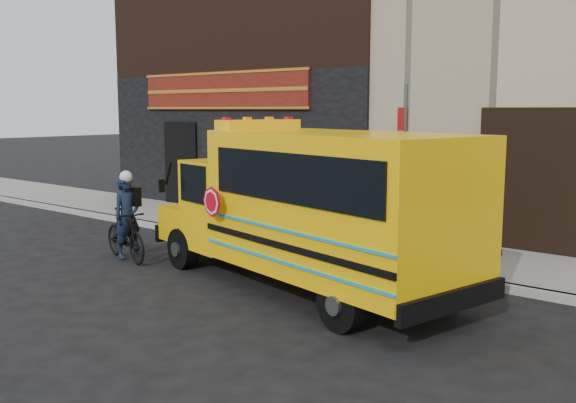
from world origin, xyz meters
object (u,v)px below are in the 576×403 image
(sign_pole, at_px, (404,168))
(bicycle, at_px, (125,235))
(school_bus, at_px, (313,205))
(cyclist, at_px, (127,219))

(sign_pole, bearing_deg, bicycle, -144.68)
(school_bus, bearing_deg, sign_pole, 85.50)
(school_bus, relative_size, cyclist, 4.24)
(school_bus, distance_m, bicycle, 4.56)
(sign_pole, bearing_deg, cyclist, -145.70)
(sign_pole, relative_size, bicycle, 2.00)
(bicycle, bearing_deg, school_bus, -69.44)
(bicycle, bearing_deg, cyclist, 34.14)
(school_bus, xyz_separation_m, sign_pole, (0.21, 2.69, 0.45))
(school_bus, relative_size, bicycle, 4.01)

